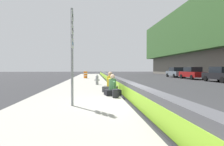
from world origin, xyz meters
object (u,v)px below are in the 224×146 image
object	(u,v)px
construction_barrel	(86,75)
parked_car_fourth	(192,73)
route_sign_post	(72,49)
seated_person_foreground	(113,89)
parked_car_third	(221,74)
fire_hydrant	(97,79)
parked_car_midline	(176,72)
seated_person_middle	(110,85)
backpack	(115,94)

from	to	relation	value
construction_barrel	parked_car_fourth	size ratio (longest dim) A/B	0.21
route_sign_post	seated_person_foreground	bearing A→B (deg)	-34.10
seated_person_foreground	parked_car_third	size ratio (longest dim) A/B	0.24
fire_hydrant	construction_barrel	distance (m)	10.95
construction_barrel	parked_car_third	distance (m)	16.92
parked_car_midline	seated_person_middle	bearing A→B (deg)	146.66
construction_barrel	seated_person_middle	bearing A→B (deg)	-172.33
seated_person_foreground	parked_car_third	bearing A→B (deg)	-52.94
parked_car_fourth	seated_person_foreground	bearing A→B (deg)	140.49
seated_person_foreground	parked_car_fourth	xyz separation A→B (m)	(15.62, -12.88, 0.38)
route_sign_post	parked_car_midline	bearing A→B (deg)	-31.78
parked_car_fourth	parked_car_midline	xyz separation A→B (m)	(5.50, -0.05, 0.00)
fire_hydrant	parked_car_fourth	world-z (taller)	parked_car_fourth
route_sign_post	seated_person_middle	bearing A→B (deg)	-23.48
seated_person_foreground	parked_car_midline	xyz separation A→B (m)	(21.12, -12.93, 0.38)
seated_person_middle	backpack	world-z (taller)	seated_person_middle
parked_car_third	parked_car_midline	size ratio (longest dim) A/B	1.00
backpack	parked_car_midline	size ratio (longest dim) A/B	0.09
seated_person_middle	parked_car_fourth	xyz separation A→B (m)	(14.14, -12.87, 0.35)
fire_hydrant	construction_barrel	world-z (taller)	construction_barrel
seated_person_middle	backpack	bearing A→B (deg)	-179.21
route_sign_post	parked_car_third	xyz separation A→B (m)	(12.49, -14.85, -1.37)
construction_barrel	parked_car_midline	world-z (taller)	parked_car_midline
fire_hydrant	backpack	size ratio (longest dim) A/B	2.20
parked_car_third	seated_person_foreground	bearing A→B (deg)	127.06
backpack	construction_barrel	world-z (taller)	construction_barrel
route_sign_post	construction_barrel	distance (m)	19.96
fire_hydrant	parked_car_midline	size ratio (longest dim) A/B	0.19
backpack	parked_car_third	size ratio (longest dim) A/B	0.09
construction_barrel	parked_car_fourth	bearing A→B (deg)	-96.36
seated_person_foreground	route_sign_post	bearing A→B (deg)	145.90
construction_barrel	parked_car_third	xyz separation A→B (m)	(-7.41, -15.21, 0.24)
parked_car_third	parked_car_fourth	distance (m)	5.74
construction_barrel	parked_car_third	size ratio (longest dim) A/B	0.21
backpack	construction_barrel	bearing A→B (deg)	6.79
seated_person_foreground	seated_person_middle	distance (m)	1.48
route_sign_post	seated_person_middle	size ratio (longest dim) A/B	3.04
parked_car_third	parked_car_fourth	size ratio (longest dim) A/B	1.00
parked_car_third	parked_car_fourth	bearing A→B (deg)	2.10
backpack	parked_car_fourth	xyz separation A→B (m)	(16.48, -12.84, 0.53)
parked_car_fourth	construction_barrel	bearing A→B (deg)	83.64
route_sign_post	fire_hydrant	size ratio (longest dim) A/B	4.09
backpack	parked_car_third	distance (m)	16.91
parked_car_third	backpack	bearing A→B (deg)	129.48
seated_person_foreground	backpack	xyz separation A→B (m)	(-0.86, -0.04, -0.15)
seated_person_middle	parked_car_third	bearing A→B (deg)	-57.26
seated_person_middle	construction_barrel	distance (m)	15.96
backpack	parked_car_third	xyz separation A→B (m)	(10.75, -13.05, 0.53)
construction_barrel	route_sign_post	bearing A→B (deg)	-178.97
seated_person_foreground	construction_barrel	size ratio (longest dim) A/B	1.14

